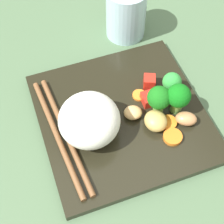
% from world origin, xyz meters
% --- Properties ---
extents(ground_plane, '(1.10, 1.10, 0.02)m').
position_xyz_m(ground_plane, '(0.00, 0.00, -0.01)').
color(ground_plane, '#4A6646').
extents(square_plate, '(0.28, 0.28, 0.01)m').
position_xyz_m(square_plate, '(0.00, 0.00, 0.01)').
color(square_plate, black).
rests_on(square_plate, ground_plane).
extents(rice_mound, '(0.11, 0.11, 0.07)m').
position_xyz_m(rice_mound, '(-0.01, 0.06, 0.05)').
color(rice_mound, white).
rests_on(rice_mound, square_plate).
extents(broccoli_floret_0, '(0.03, 0.03, 0.05)m').
position_xyz_m(broccoli_floret_0, '(0.01, -0.10, 0.04)').
color(broccoli_floret_0, '#72BD5E').
rests_on(broccoli_floret_0, square_plate).
extents(broccoli_floret_1, '(0.04, 0.04, 0.06)m').
position_xyz_m(broccoli_floret_1, '(-0.02, -0.06, 0.05)').
color(broccoli_floret_1, '#7EB54D').
rests_on(broccoli_floret_1, square_plate).
extents(broccoli_floret_2, '(0.04, 0.04, 0.06)m').
position_xyz_m(broccoli_floret_2, '(-0.03, -0.08, 0.05)').
color(broccoli_floret_2, '#649947').
rests_on(broccoli_floret_2, square_plate).
extents(carrot_slice_0, '(0.04, 0.04, 0.00)m').
position_xyz_m(carrot_slice_0, '(-0.05, -0.06, 0.02)').
color(carrot_slice_0, orange).
rests_on(carrot_slice_0, square_plate).
extents(carrot_slice_1, '(0.03, 0.03, 0.00)m').
position_xyz_m(carrot_slice_1, '(0.02, -0.04, 0.02)').
color(carrot_slice_1, orange).
rests_on(carrot_slice_1, square_plate).
extents(carrot_slice_2, '(0.04, 0.04, 0.01)m').
position_xyz_m(carrot_slice_2, '(-0.07, -0.06, 0.02)').
color(carrot_slice_2, orange).
rests_on(carrot_slice_2, square_plate).
extents(pepper_chunk_0, '(0.03, 0.03, 0.02)m').
position_xyz_m(pepper_chunk_0, '(0.04, -0.07, 0.02)').
color(pepper_chunk_0, red).
rests_on(pepper_chunk_0, square_plate).
extents(pepper_chunk_1, '(0.03, 0.03, 0.02)m').
position_xyz_m(pepper_chunk_1, '(0.01, -0.05, 0.02)').
color(pepper_chunk_1, red).
rests_on(pepper_chunk_1, square_plate).
extents(chicken_piece_0, '(0.04, 0.04, 0.03)m').
position_xyz_m(chicken_piece_0, '(-0.04, -0.04, 0.03)').
color(chicken_piece_0, tan).
rests_on(chicken_piece_0, square_plate).
extents(chicken_piece_1, '(0.04, 0.04, 0.02)m').
position_xyz_m(chicken_piece_1, '(-0.05, -0.09, 0.02)').
color(chicken_piece_1, tan).
rests_on(chicken_piece_1, square_plate).
extents(chicken_piece_2, '(0.04, 0.04, 0.02)m').
position_xyz_m(chicken_piece_2, '(-0.01, -0.02, 0.02)').
color(chicken_piece_2, tan).
rests_on(chicken_piece_2, square_plate).
extents(chopstick_pair, '(0.23, 0.03, 0.01)m').
position_xyz_m(chopstick_pair, '(-0.00, 0.11, 0.02)').
color(chopstick_pair, brown).
rests_on(chopstick_pair, square_plate).
extents(drinking_glass, '(0.08, 0.08, 0.10)m').
position_xyz_m(drinking_glass, '(0.19, -0.09, 0.05)').
color(drinking_glass, silver).
rests_on(drinking_glass, ground_plane).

